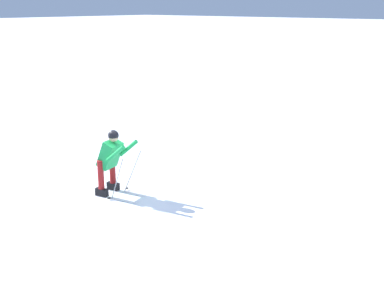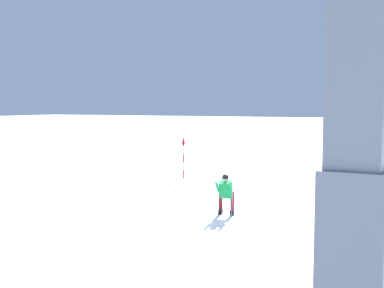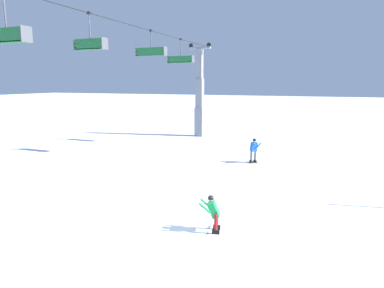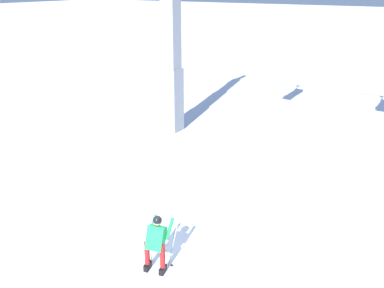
{
  "view_description": "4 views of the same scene",
  "coord_description": "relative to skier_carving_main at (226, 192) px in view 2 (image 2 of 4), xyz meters",
  "views": [
    {
      "loc": [
        6.53,
        7.0,
        3.94
      ],
      "look_at": [
        0.07,
        1.58,
        1.52
      ],
      "focal_mm": 45.71,
      "sensor_mm": 36.0,
      "label": 1
    },
    {
      "loc": [
        -6.32,
        14.23,
        3.76
      ],
      "look_at": [
        0.65,
        0.83,
        2.53
      ],
      "focal_mm": 44.97,
      "sensor_mm": 36.0,
      "label": 2
    },
    {
      "loc": [
        -11.51,
        -4.41,
        5.61
      ],
      "look_at": [
        0.08,
        0.23,
        3.34
      ],
      "focal_mm": 31.93,
      "sensor_mm": 36.0,
      "label": 3
    },
    {
      "loc": [
        5.26,
        -7.25,
        6.61
      ],
      "look_at": [
        -0.03,
        1.21,
        2.68
      ],
      "focal_mm": 38.33,
      "sensor_mm": 36.0,
      "label": 4
    }
  ],
  "objects": [
    {
      "name": "skier_carving_main",
      "position": [
        0.0,
        0.0,
        0.0
      ],
      "size": [
        0.91,
        1.77,
        1.54
      ],
      "color": "white",
      "rests_on": "ground_plane"
    },
    {
      "name": "ground_plane",
      "position": [
        -0.11,
        0.63,
        -0.81
      ],
      "size": [
        260.0,
        260.0,
        0.0
      ],
      "primitive_type": "plane",
      "color": "white"
    },
    {
      "name": "trail_marker_pole",
      "position": [
        5.3,
        -6.78,
        0.32
      ],
      "size": [
        0.07,
        0.28,
        2.08
      ],
      "color": "red",
      "rests_on": "ground_plane"
    },
    {
      "name": "lift_tower_near",
      "position": [
        -5.5,
        8.67,
        3.1
      ],
      "size": [
        0.8,
        2.63,
        9.46
      ],
      "color": "gray",
      "rests_on": "ground_plane"
    }
  ]
}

